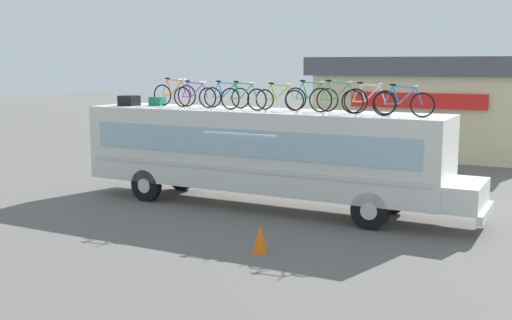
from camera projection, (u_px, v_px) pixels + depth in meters
ground_plane at (258, 206)px, 20.13m from camera, size 120.00×120.00×0.00m
bus at (262, 150)px, 19.79m from camera, size 12.97×2.43×3.11m
luggage_bag_1 at (129, 101)px, 21.65m from camera, size 0.61×0.52×0.35m
luggage_bag_2 at (157, 101)px, 21.73m from camera, size 0.49×0.36×0.30m
rooftop_bicycle_1 at (174, 94)px, 21.36m from camera, size 1.74×0.44×0.97m
rooftop_bicycle_2 at (195, 96)px, 20.77m from camera, size 1.68×0.44×0.90m
rooftop_bicycle_3 at (226, 97)px, 20.50m from camera, size 1.73×0.44×0.90m
rooftop_bicycle_4 at (243, 98)px, 19.52m from camera, size 1.65×0.44×0.92m
rooftop_bicycle_5 at (279, 99)px, 19.48m from camera, size 1.68×0.44×0.87m
rooftop_bicycle_6 at (311, 98)px, 19.17m from camera, size 1.77×0.44×0.95m
rooftop_bicycle_7 at (338, 99)px, 18.36m from camera, size 1.84×0.44×0.98m
rooftop_bicycle_8 at (369, 101)px, 17.98m from camera, size 1.68×0.44×0.93m
rooftop_bicycle_9 at (403, 103)px, 17.09m from camera, size 1.74×0.44×0.90m
roadside_building at (431, 105)px, 31.68m from camera, size 11.33×6.58×4.87m
traffic_cone at (260, 239)px, 15.13m from camera, size 0.38×0.38×0.70m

